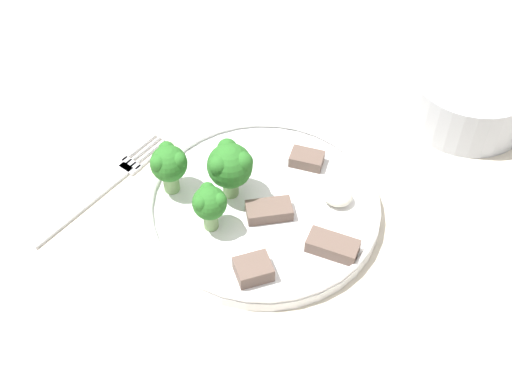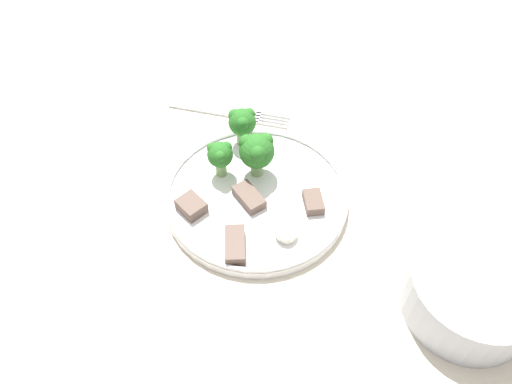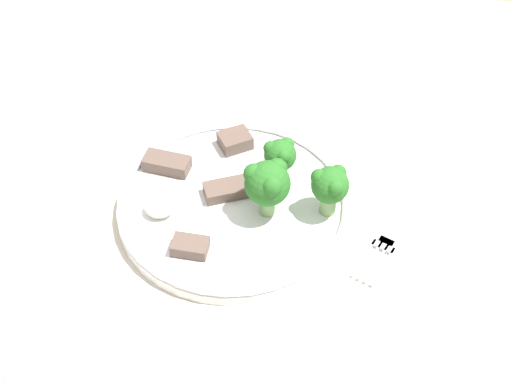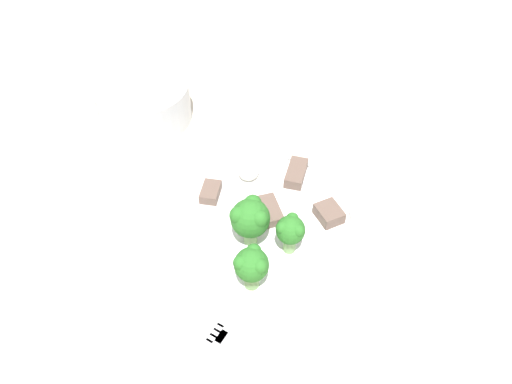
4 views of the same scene
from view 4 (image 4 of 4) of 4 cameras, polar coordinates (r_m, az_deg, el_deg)
name	(u,v)px [view 4 (image 4 of 4)]	position (r m, az deg, el deg)	size (l,w,h in m)	color
table	(199,226)	(0.72, -6.48, -3.83)	(1.35, 1.13, 0.70)	beige
dinner_plate	(260,220)	(0.61, 0.43, -3.17)	(0.23, 0.23, 0.02)	white
fork	(253,356)	(0.53, -0.35, -18.19)	(0.08, 0.18, 0.00)	silver
cream_bowl	(144,103)	(0.77, -12.69, 9.85)	(0.14, 0.14, 0.06)	#B7BCC6
broccoli_floret_near_rim_left	(290,230)	(0.56, 3.96, -4.40)	(0.03, 0.03, 0.05)	#7FA866
broccoli_floret_center_left	(250,218)	(0.56, -0.67, -2.98)	(0.05, 0.05, 0.06)	#7FA866
broccoli_floret_back_left	(251,265)	(0.52, -0.52, -8.35)	(0.04, 0.04, 0.06)	#7FA866
meat_slice_front_slice	(270,210)	(0.61, 1.56, -2.12)	(0.05, 0.04, 0.01)	brown
meat_slice_middle_slice	(296,173)	(0.66, 4.61, 2.18)	(0.05, 0.03, 0.01)	brown
meat_slice_rear_slice	(329,213)	(0.61, 8.34, -2.44)	(0.04, 0.04, 0.02)	brown
meat_slice_edge_slice	(211,192)	(0.64, -5.21, 0.00)	(0.04, 0.02, 0.01)	brown
sauce_dollop	(249,172)	(0.66, -0.85, 2.32)	(0.03, 0.03, 0.02)	silver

